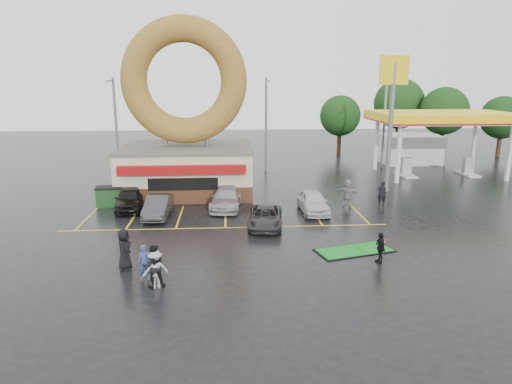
{
  "coord_description": "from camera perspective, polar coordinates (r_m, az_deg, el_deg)",
  "views": [
    {
      "loc": [
        0.12,
        -23.12,
        8.75
      ],
      "look_at": [
        1.87,
        3.46,
        2.2
      ],
      "focal_mm": 32.0,
      "sensor_mm": 36.0,
      "label": 1
    }
  ],
  "objects": [
    {
      "name": "tree_far_b",
      "position": [
        60.39,
        28.42,
        8.17
      ],
      "size": [
        4.9,
        4.9,
        7.0
      ],
      "color": "#332114",
      "rests_on": "ground"
    },
    {
      "name": "car_dgrey",
      "position": [
        30.56,
        -12.16,
        -1.79
      ],
      "size": [
        1.61,
        4.26,
        1.39
      ],
      "primitive_type": "imported",
      "rotation": [
        0.0,
        0.0,
        -0.03
      ],
      "color": "#323235",
      "rests_on": "ground"
    },
    {
      "name": "tree_far_c",
      "position": [
        61.23,
        17.47,
        10.47
      ],
      "size": [
        6.3,
        6.3,
        9.0
      ],
      "color": "#332114",
      "rests_on": "ground"
    },
    {
      "name": "ground",
      "position": [
        24.72,
        -3.84,
        -6.95
      ],
      "size": [
        120.0,
        120.0,
        0.0
      ],
      "primitive_type": "plane",
      "color": "black",
      "rests_on": "ground"
    },
    {
      "name": "streetlight_right",
      "position": [
        47.91,
        15.78,
        8.55
      ],
      "size": [
        0.4,
        2.21,
        9.0
      ],
      "color": "slate",
      "rests_on": "ground"
    },
    {
      "name": "streetlight_left",
      "position": [
        44.39,
        -17.11,
        8.08
      ],
      "size": [
        0.4,
        2.21,
        9.0
      ],
      "color": "slate",
      "rests_on": "ground"
    },
    {
      "name": "tree_far_d",
      "position": [
        56.99,
        10.47,
        9.35
      ],
      "size": [
        4.9,
        4.9,
        7.0
      ],
      "color": "#332114",
      "rests_on": "ground"
    },
    {
      "name": "person_walker_far",
      "position": [
        33.75,
        15.46,
        -0.16
      ],
      "size": [
        0.71,
        0.53,
        1.78
      ],
      "primitive_type": "imported",
      "rotation": [
        0.0,
        0.0,
        2.96
      ],
      "color": "black",
      "rests_on": "ground"
    },
    {
      "name": "person_walker_near",
      "position": [
        32.79,
        11.37,
        -0.15
      ],
      "size": [
        1.9,
        1.36,
        1.98
      ],
      "primitive_type": "imported",
      "rotation": [
        0.0,
        0.0,
        2.67
      ],
      "color": "gray",
      "rests_on": "ground"
    },
    {
      "name": "gas_station",
      "position": [
        48.59,
        20.56,
        6.98
      ],
      "size": [
        12.3,
        13.65,
        5.9
      ],
      "color": "silver",
      "rests_on": "ground"
    },
    {
      "name": "person_bystander",
      "position": [
        22.54,
        -16.13,
        -6.89
      ],
      "size": [
        0.67,
        0.99,
        1.98
      ],
      "primitive_type": "imported",
      "rotation": [
        0.0,
        0.0,
        1.53
      ],
      "color": "black",
      "rests_on": "ground"
    },
    {
      "name": "shell_sign",
      "position": [
        37.43,
        16.68,
        11.15
      ],
      "size": [
        2.2,
        0.36,
        10.6
      ],
      "color": "slate",
      "rests_on": "ground"
    },
    {
      "name": "person_hoodie",
      "position": [
        20.31,
        -12.46,
        -9.39
      ],
      "size": [
        1.27,
        0.99,
        1.72
      ],
      "primitive_type": "imported",
      "rotation": [
        0.0,
        0.0,
        3.5
      ],
      "color": "#9A999C",
      "rests_on": "ground"
    },
    {
      "name": "donut_shop",
      "position": [
        36.47,
        -8.72,
        6.91
      ],
      "size": [
        10.2,
        8.7,
        13.5
      ],
      "color": "#472B19",
      "rests_on": "ground"
    },
    {
      "name": "putting_green",
      "position": [
        24.75,
        12.19,
        -7.13
      ],
      "size": [
        4.39,
        2.78,
        0.51
      ],
      "color": "black",
      "rests_on": "ground"
    },
    {
      "name": "streetlight_mid",
      "position": [
        44.38,
        1.27,
        8.68
      ],
      "size": [
        0.4,
        2.21,
        9.0
      ],
      "color": "slate",
      "rests_on": "ground"
    },
    {
      "name": "person_cameraman",
      "position": [
        23.3,
        15.26,
        -6.72
      ],
      "size": [
        0.48,
        0.94,
        1.54
      ],
      "primitive_type": "imported",
      "rotation": [
        0.0,
        0.0,
        -1.45
      ],
      "color": "black",
      "rests_on": "ground"
    },
    {
      "name": "person_blue",
      "position": [
        21.22,
        -13.77,
        -8.55
      ],
      "size": [
        0.65,
        0.47,
        1.63
      ],
      "primitive_type": "imported",
      "rotation": [
        0.0,
        0.0,
        0.15
      ],
      "color": "navy",
      "rests_on": "ground"
    },
    {
      "name": "car_grey",
      "position": [
        27.93,
        1.18,
        -3.15
      ],
      "size": [
        2.5,
        4.54,
        1.21
      ],
      "primitive_type": "imported",
      "rotation": [
        0.0,
        0.0,
        -0.12
      ],
      "color": "#2C2C2E",
      "rests_on": "ground"
    },
    {
      "name": "car_silver",
      "position": [
        32.01,
        -3.75,
        -0.75
      ],
      "size": [
        2.46,
        5.09,
        1.43
      ],
      "primitive_type": "imported",
      "rotation": [
        0.0,
        0.0,
        -0.1
      ],
      "color": "#A5A6AA",
      "rests_on": "ground"
    },
    {
      "name": "car_black",
      "position": [
        32.83,
        -15.56,
        -0.8
      ],
      "size": [
        2.31,
        4.62,
        1.51
      ],
      "primitive_type": "imported",
      "rotation": [
        0.0,
        0.0,
        0.12
      ],
      "color": "black",
      "rests_on": "ground"
    },
    {
      "name": "dumpster",
      "position": [
        34.15,
        -17.78,
        -0.58
      ],
      "size": [
        1.91,
        1.38,
        1.3
      ],
      "primitive_type": "cube",
      "rotation": [
        0.0,
        0.0,
        0.1
      ],
      "color": "#19421B",
      "rests_on": "ground"
    },
    {
      "name": "tree_far_a",
      "position": [
        59.19,
        22.48,
        9.33
      ],
      "size": [
        5.6,
        5.6,
        8.0
      ],
      "color": "#332114",
      "rests_on": "ground"
    },
    {
      "name": "car_white",
      "position": [
        31.14,
        7.13,
        -1.21
      ],
      "size": [
        1.83,
        4.34,
        1.47
      ],
      "primitive_type": "imported",
      "rotation": [
        0.0,
        0.0,
        0.02
      ],
      "color": "silver",
      "rests_on": "ground"
    },
    {
      "name": "person_blackjkt",
      "position": [
        20.35,
        -12.68,
        -9.04
      ],
      "size": [
        1.09,
        0.94,
        1.92
      ],
      "primitive_type": "imported",
      "rotation": [
        0.0,
        0.0,
        3.4
      ],
      "color": "black",
      "rests_on": "ground"
    }
  ]
}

